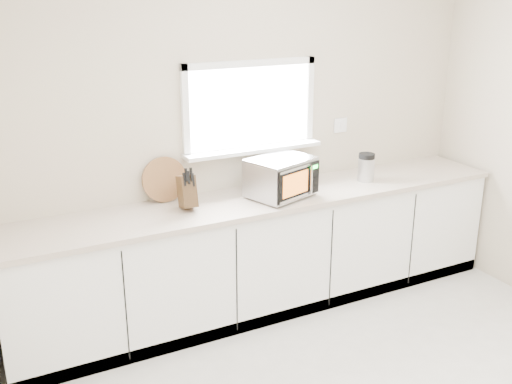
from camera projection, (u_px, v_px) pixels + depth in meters
back_wall at (249, 130)px, 4.61m from camera, size 4.00×0.17×2.70m
cabinets at (266, 254)px, 4.66m from camera, size 3.92×0.60×0.88m
countertop at (267, 199)px, 4.50m from camera, size 3.92×0.64×0.04m
microwave at (281, 177)px, 4.44m from camera, size 0.55×0.49×0.30m
knife_block at (187, 191)px, 4.20m from camera, size 0.12×0.22×0.31m
cutting_board at (164, 179)px, 4.34m from camera, size 0.33×0.08×0.33m
coffee_grinder at (366, 167)px, 4.82m from camera, size 0.13×0.13×0.23m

